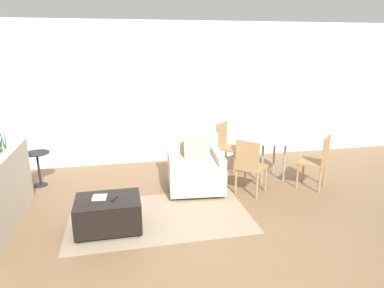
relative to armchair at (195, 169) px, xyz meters
The scene contains 13 objects.
ground_plane 1.89m from the armchair, 95.74° to the right, with size 20.00×20.00×0.00m, color brown.
wall_back 1.88m from the armchair, 96.77° to the left, with size 12.00×0.06×2.75m.
area_rug 1.15m from the armchair, 129.04° to the right, with size 2.48×1.46×0.01m.
armchair is the anchor object (origin of this frame).
ottoman 1.74m from the armchair, 142.38° to the right, with size 0.81×0.59×0.43m.
book_stack 1.78m from the armchair, 145.54° to the right, with size 0.19×0.18×0.02m.
tv_remote_primary 1.68m from the armchair, 140.23° to the right, with size 0.10×0.15×0.01m.
potted_plant 3.17m from the armchair, 165.94° to the left, with size 0.34×0.34×1.24m.
side_table 2.63m from the armchair, 164.99° to the left, with size 0.40×0.40×0.58m.
dining_table 1.43m from the armchair, ahead, with size 1.05×1.05×0.75m.
dining_chair_near_left 0.90m from the armchair, 26.99° to the right, with size 0.59×0.59×0.90m.
dining_chair_near_right 2.03m from the armchair, 11.40° to the right, with size 0.59×0.59×0.90m.
dining_chair_far_left 1.13m from the armchair, 45.48° to the left, with size 0.59×0.59×0.90m.
Camera 1 is at (-0.97, -3.30, 2.29)m, focal length 32.00 mm.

